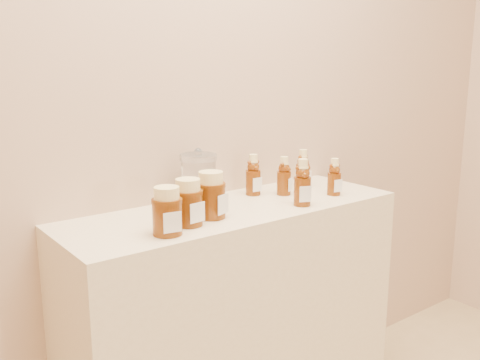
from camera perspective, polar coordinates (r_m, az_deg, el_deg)
wall_back at (r=1.91m, az=-4.26°, el=11.55°), size 3.50×0.02×2.70m
display_table at (r=1.97m, az=-0.51°, el=-15.62°), size 1.20×0.40×0.90m
bear_bottle_back_left at (r=1.96m, az=1.42°, el=0.86°), size 0.06×0.06×0.17m
bear_bottle_back_mid at (r=1.97m, az=4.71°, el=0.72°), size 0.07×0.07×0.16m
bear_bottle_back_right at (r=2.10m, az=6.72°, el=1.50°), size 0.06×0.06×0.17m
bear_bottle_front_left at (r=1.82m, az=6.70°, el=0.08°), size 0.08×0.08×0.18m
bear_bottle_front_right at (r=1.99m, az=10.03°, el=0.60°), size 0.06×0.06×0.15m
honey_jar_left at (r=1.60m, az=-5.56°, el=-2.37°), size 0.10×0.10×0.14m
honey_jar_back at (r=1.67m, az=-3.11°, el=-1.59°), size 0.12×0.12×0.15m
honey_jar_front at (r=1.52m, az=-7.78°, el=-3.28°), size 0.10×0.10×0.14m
glass_canister at (r=1.82m, az=-4.44°, el=0.24°), size 0.16×0.16×0.19m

